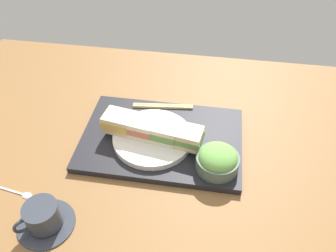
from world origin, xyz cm
name	(u,v)px	position (x,y,z in cm)	size (l,w,h in cm)	color
ground_plane	(142,148)	(0.00, 0.00, -1.50)	(140.00, 100.00, 3.00)	brown
serving_tray	(162,139)	(-5.59, -2.20, 1.00)	(45.61, 30.76, 2.00)	black
sandwich_plate	(153,138)	(-3.29, -0.53, 2.89)	(22.49, 22.49, 1.79)	silver
sandwich_nearmost	(188,137)	(-13.36, 0.92, 6.20)	(8.84, 7.71, 4.83)	beige
sandwich_inner_near	(164,132)	(-6.65, -0.05, 6.33)	(8.79, 7.69, 5.07)	#EFE5C1
sandwich_inner_far	(141,127)	(0.06, -1.01, 6.31)	(8.62, 7.84, 5.04)	#EFE5C1
sandwich_farmost	(118,122)	(6.77, -1.97, 6.41)	(8.87, 7.79, 5.24)	beige
salad_bowl	(218,160)	(-21.75, 6.53, 4.96)	(11.30, 11.30, 6.63)	#4C6051
chopsticks_pair	(163,106)	(-3.81, -15.18, 2.35)	(18.90, 3.57, 0.70)	tan
coffee_cup	(43,218)	(16.65, 28.37, 3.11)	(13.35, 13.35, 6.98)	#333842
teaspoon	(21,193)	(26.28, 21.30, 0.35)	(10.58, 2.88, 0.80)	silver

